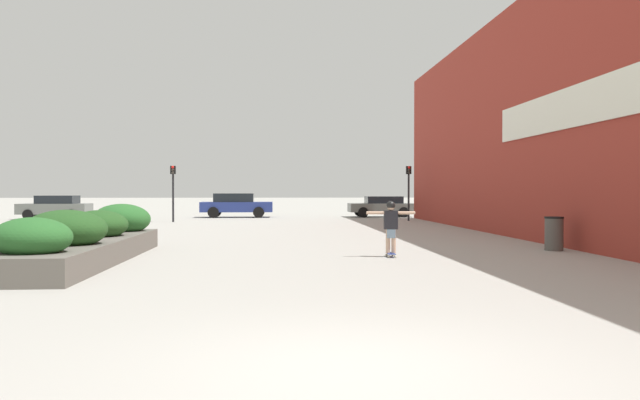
{
  "coord_description": "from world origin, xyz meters",
  "views": [
    {
      "loc": [
        -0.75,
        -5.96,
        1.71
      ],
      "look_at": [
        0.9,
        18.09,
        1.35
      ],
      "focal_mm": 35.0,
      "sensor_mm": 36.0,
      "label": 1
    }
  ],
  "objects_px": {
    "trash_bin": "(554,234)",
    "car_center_left": "(538,204)",
    "traffic_light_left": "(173,183)",
    "traffic_light_right": "(409,183)",
    "skateboard": "(391,254)",
    "skateboarder": "(391,222)",
    "car_center_right": "(56,207)",
    "car_rightmost": "(382,206)",
    "car_leftmost": "(236,205)"
  },
  "relations": [
    {
      "from": "traffic_light_left",
      "to": "car_center_right",
      "type": "bearing_deg",
      "value": 151.32
    },
    {
      "from": "skateboard",
      "to": "traffic_light_right",
      "type": "xyz_separation_m",
      "value": [
        4.53,
        19.06,
        2.08
      ]
    },
    {
      "from": "car_leftmost",
      "to": "skateboarder",
      "type": "bearing_deg",
      "value": 12.81
    },
    {
      "from": "trash_bin",
      "to": "car_rightmost",
      "type": "height_order",
      "value": "car_rightmost"
    },
    {
      "from": "skateboarder",
      "to": "traffic_light_left",
      "type": "xyz_separation_m",
      "value": [
        -8.6,
        18.61,
        1.21
      ]
    },
    {
      "from": "trash_bin",
      "to": "traffic_light_right",
      "type": "bearing_deg",
      "value": 91.41
    },
    {
      "from": "skateboarder",
      "to": "car_rightmost",
      "type": "relative_size",
      "value": 0.32
    },
    {
      "from": "skateboarder",
      "to": "traffic_light_left",
      "type": "bearing_deg",
      "value": 116.9
    },
    {
      "from": "skateboarder",
      "to": "traffic_light_right",
      "type": "relative_size",
      "value": 0.43
    },
    {
      "from": "skateboard",
      "to": "traffic_light_right",
      "type": "relative_size",
      "value": 0.19
    },
    {
      "from": "trash_bin",
      "to": "car_rightmost",
      "type": "distance_m",
      "value": 23.1
    },
    {
      "from": "car_center_left",
      "to": "traffic_light_left",
      "type": "xyz_separation_m",
      "value": [
        -23.32,
        -6.48,
        1.29
      ]
    },
    {
      "from": "skateboarder",
      "to": "traffic_light_left",
      "type": "distance_m",
      "value": 20.54
    },
    {
      "from": "skateboarder",
      "to": "traffic_light_right",
      "type": "bearing_deg",
      "value": 78.71
    },
    {
      "from": "skateboard",
      "to": "skateboarder",
      "type": "xyz_separation_m",
      "value": [
        -0.0,
        -0.0,
        0.84
      ]
    },
    {
      "from": "traffic_light_left",
      "to": "traffic_light_right",
      "type": "xyz_separation_m",
      "value": [
        13.14,
        0.44,
        0.02
      ]
    },
    {
      "from": "trash_bin",
      "to": "traffic_light_left",
      "type": "distance_m",
      "value": 21.99
    },
    {
      "from": "skateboard",
      "to": "car_rightmost",
      "type": "xyz_separation_m",
      "value": [
        3.9,
        24.46,
        0.66
      ]
    },
    {
      "from": "skateboarder",
      "to": "car_center_left",
      "type": "distance_m",
      "value": 29.09
    },
    {
      "from": "skateboard",
      "to": "car_center_left",
      "type": "xyz_separation_m",
      "value": [
        14.71,
        25.1,
        0.76
      ]
    },
    {
      "from": "skateboarder",
      "to": "skateboard",
      "type": "bearing_deg",
      "value": 78.05
    },
    {
      "from": "traffic_light_left",
      "to": "traffic_light_right",
      "type": "height_order",
      "value": "traffic_light_right"
    },
    {
      "from": "car_center_left",
      "to": "car_center_right",
      "type": "bearing_deg",
      "value": -85.84
    },
    {
      "from": "trash_bin",
      "to": "car_rightmost",
      "type": "bearing_deg",
      "value": 92.65
    },
    {
      "from": "skateboard",
      "to": "car_leftmost",
      "type": "bearing_deg",
      "value": 104.9
    },
    {
      "from": "car_leftmost",
      "to": "car_rightmost",
      "type": "xyz_separation_m",
      "value": [
        9.47,
        -0.02,
        -0.09
      ]
    },
    {
      "from": "traffic_light_right",
      "to": "skateboarder",
      "type": "bearing_deg",
      "value": -103.38
    },
    {
      "from": "traffic_light_left",
      "to": "skateboard",
      "type": "bearing_deg",
      "value": -65.19
    },
    {
      "from": "trash_bin",
      "to": "traffic_light_right",
      "type": "distance_m",
      "value": 17.75
    },
    {
      "from": "skateboarder",
      "to": "traffic_light_right",
      "type": "height_order",
      "value": "traffic_light_right"
    },
    {
      "from": "skateboarder",
      "to": "car_leftmost",
      "type": "bearing_deg",
      "value": 104.9
    },
    {
      "from": "skateboard",
      "to": "trash_bin",
      "type": "xyz_separation_m",
      "value": [
        4.97,
        1.39,
        0.42
      ]
    },
    {
      "from": "car_center_right",
      "to": "car_leftmost",
      "type": "bearing_deg",
      "value": -81.3
    },
    {
      "from": "skateboard",
      "to": "car_center_right",
      "type": "xyz_separation_m",
      "value": [
        -16.33,
        22.84,
        0.68
      ]
    },
    {
      "from": "skateboard",
      "to": "skateboarder",
      "type": "bearing_deg",
      "value": -101.95
    },
    {
      "from": "car_leftmost",
      "to": "traffic_light_left",
      "type": "bearing_deg",
      "value": -27.37
    },
    {
      "from": "skateboard",
      "to": "trash_bin",
      "type": "relative_size",
      "value": 0.63
    },
    {
      "from": "skateboarder",
      "to": "car_center_right",
      "type": "height_order",
      "value": "skateboarder"
    },
    {
      "from": "car_center_left",
      "to": "car_rightmost",
      "type": "bearing_deg",
      "value": -86.64
    },
    {
      "from": "skateboarder",
      "to": "car_center_left",
      "type": "relative_size",
      "value": 0.32
    },
    {
      "from": "trash_bin",
      "to": "traffic_light_left",
      "type": "xyz_separation_m",
      "value": [
        -13.57,
        17.23,
        1.64
      ]
    },
    {
      "from": "skateboarder",
      "to": "car_center_right",
      "type": "relative_size",
      "value": 0.33
    },
    {
      "from": "car_leftmost",
      "to": "traffic_light_right",
      "type": "bearing_deg",
      "value": 61.75
    },
    {
      "from": "traffic_light_left",
      "to": "traffic_light_right",
      "type": "distance_m",
      "value": 13.14
    },
    {
      "from": "trash_bin",
      "to": "car_center_left",
      "type": "relative_size",
      "value": 0.23
    },
    {
      "from": "car_rightmost",
      "to": "traffic_light_right",
      "type": "distance_m",
      "value": 5.62
    },
    {
      "from": "traffic_light_left",
      "to": "traffic_light_right",
      "type": "bearing_deg",
      "value": 1.94
    },
    {
      "from": "traffic_light_left",
      "to": "car_center_left",
      "type": "bearing_deg",
      "value": 15.54
    },
    {
      "from": "traffic_light_left",
      "to": "trash_bin",
      "type": "bearing_deg",
      "value": -51.77
    },
    {
      "from": "traffic_light_right",
      "to": "trash_bin",
      "type": "bearing_deg",
      "value": -88.59
    }
  ]
}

